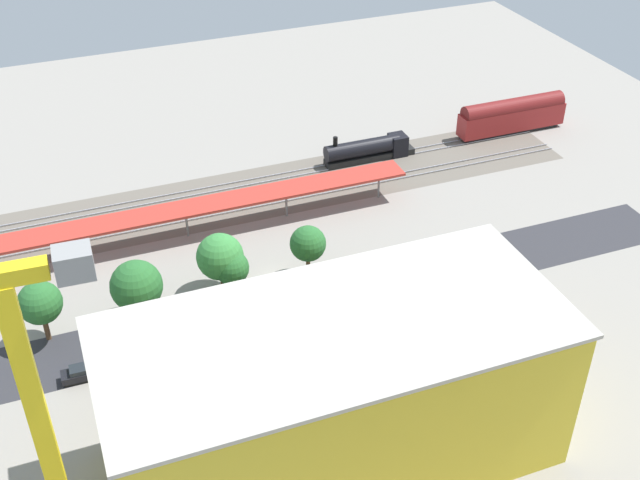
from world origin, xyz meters
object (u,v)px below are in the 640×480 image
at_px(parked_car_4, 206,341).
at_px(street_tree_2, 308,244).
at_px(parked_car_1, 371,300).
at_px(construction_building, 335,396).
at_px(box_truck_2, 415,306).
at_px(passenger_coach, 512,115).
at_px(parked_car_3, 269,326).
at_px(tower_crane, 5,417).
at_px(parked_car_5, 147,357).
at_px(parked_car_0, 421,287).
at_px(street_tree_0, 40,303).
at_px(platform_canopy_near, 185,209).
at_px(box_truck_0, 271,349).
at_px(street_tree_4, 220,257).
at_px(parked_car_2, 320,309).
at_px(box_truck_1, 181,377).
at_px(traffic_light, 226,266).
at_px(parked_car_6, 82,373).
at_px(locomotive, 370,149).
at_px(street_tree_3, 136,286).
at_px(street_tree_1, 232,268).

xyz_separation_m(parked_car_4, street_tree_2, (-15.15, -8.06, 3.98)).
bearing_deg(parked_car_4, parked_car_1, 179.44).
relative_size(construction_building, box_truck_2, 4.86).
height_order(passenger_coach, parked_car_3, passenger_coach).
distance_m(tower_crane, box_truck_2, 49.14).
bearing_deg(parked_car_5, parked_car_0, -179.95).
relative_size(construction_building, street_tree_0, 5.28).
relative_size(platform_canopy_near, parked_car_5, 13.81).
bearing_deg(construction_building, parked_car_3, -89.09).
distance_m(box_truck_0, street_tree_4, 14.58).
xyz_separation_m(parked_car_3, street_tree_0, (23.37, -8.05, 4.28)).
relative_size(platform_canopy_near, parked_car_2, 14.12).
distance_m(passenger_coach, box_truck_1, 74.51).
height_order(box_truck_1, traffic_light, traffic_light).
bearing_deg(parked_car_0, street_tree_0, -10.49).
xyz_separation_m(passenger_coach, box_truck_0, (54.22, 37.45, -1.42)).
height_order(platform_canopy_near, street_tree_4, street_tree_4).
height_order(platform_canopy_near, street_tree_0, street_tree_0).
distance_m(parked_car_5, street_tree_4, 15.13).
xyz_separation_m(parked_car_4, box_truck_2, (-23.62, 4.05, 0.98)).
bearing_deg(parked_car_6, parked_car_0, 179.96).
distance_m(parked_car_6, box_truck_1, 10.77).
relative_size(locomotive, parked_car_0, 3.07).
bearing_deg(tower_crane, street_tree_3, -113.39).
bearing_deg(parked_car_6, parked_car_1, 179.85).
bearing_deg(parked_car_1, parked_car_3, 0.46).
bearing_deg(street_tree_2, box_truck_0, 54.59).
bearing_deg(street_tree_1, parked_car_3, 102.76).
xyz_separation_m(street_tree_1, street_tree_4, (0.93, -1.46, 0.88)).
bearing_deg(street_tree_3, parked_car_1, 163.41).
relative_size(locomotive, construction_building, 0.36).
bearing_deg(tower_crane, street_tree_2, -137.93).
distance_m(passenger_coach, construction_building, 74.10).
bearing_deg(box_truck_2, passenger_coach, -134.95).
bearing_deg(street_tree_0, street_tree_1, -179.95).
relative_size(parked_car_1, parked_car_5, 1.03).
bearing_deg(street_tree_3, parked_car_3, 149.21).
bearing_deg(parked_car_4, box_truck_1, 52.83).
bearing_deg(parked_car_6, platform_canopy_near, -127.02).
bearing_deg(parked_car_2, parked_car_3, 6.65).
distance_m(parked_car_4, construction_building, 21.75).
xyz_separation_m(parked_car_0, tower_crane, (45.23, 22.37, 17.72)).
height_order(box_truck_0, street_tree_1, street_tree_1).
bearing_deg(parked_car_3, box_truck_2, 167.08).
height_order(parked_car_6, box_truck_2, box_truck_2).
bearing_deg(locomotive, parked_car_6, 34.09).
bearing_deg(platform_canopy_near, street_tree_1, 98.13).
height_order(parked_car_2, parked_car_5, parked_car_2).
bearing_deg(parked_car_0, street_tree_3, -13.23).
bearing_deg(construction_building, street_tree_0, -48.35).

